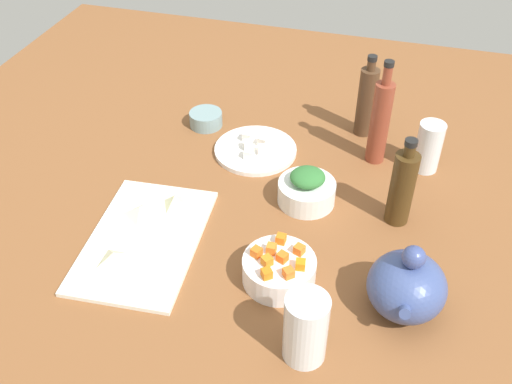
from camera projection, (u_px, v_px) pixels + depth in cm
name	position (u px, v px, depth cm)	size (l,w,h in cm)	color
tabletop	(256.00, 214.00, 130.79)	(190.00, 190.00, 3.00)	brown
cutting_board	(144.00, 240.00, 121.64)	(35.08, 22.39, 1.00)	white
plate_tofu	(255.00, 150.00, 146.23)	(20.52, 20.52, 1.20)	white
bowl_greens	(307.00, 192.00, 130.30)	(12.85, 12.85, 5.21)	white
bowl_carrots	(279.00, 270.00, 112.25)	(14.21, 14.21, 5.26)	white
bowl_small_side	(206.00, 119.00, 154.79)	(8.65, 8.65, 3.94)	gray
teapot	(407.00, 286.00, 104.71)	(16.48, 14.28, 15.38)	#3D4F88
bottle_0	(380.00, 121.00, 137.24)	(4.58, 4.58, 26.50)	brown
bottle_1	(402.00, 187.00, 121.61)	(5.16, 5.16, 20.85)	#442F14
bottle_2	(367.00, 101.00, 147.35)	(4.72, 4.72, 21.86)	#4C3320
drinking_glass_0	(306.00, 328.00, 96.53)	(7.49, 7.49, 13.74)	white
drinking_glass_1	(429.00, 147.00, 137.54)	(6.10, 6.10, 12.47)	white
carrot_cube_0	(301.00, 265.00, 108.53)	(1.80, 1.80, 1.80)	orange
carrot_cube_1	(267.00, 273.00, 106.82)	(1.80, 1.80, 1.80)	orange
carrot_cube_2	(299.00, 250.00, 111.53)	(1.80, 1.80, 1.80)	orange
carrot_cube_3	(282.00, 257.00, 110.00)	(1.80, 1.80, 1.80)	orange
carrot_cube_4	(256.00, 252.00, 111.03)	(1.80, 1.80, 1.80)	orange
carrot_cube_5	(281.00, 239.00, 113.78)	(1.80, 1.80, 1.80)	orange
carrot_cube_6	(267.00, 261.00, 109.28)	(1.80, 1.80, 1.80)	orange
carrot_cube_7	(271.00, 249.00, 111.74)	(1.80, 1.80, 1.80)	orange
carrot_cube_8	(288.00, 273.00, 106.94)	(1.80, 1.80, 1.80)	orange
chopped_greens_mound	(308.00, 177.00, 127.55)	(7.82, 7.49, 3.40)	#317134
tofu_cube_0	(262.00, 149.00, 143.50)	(2.20, 2.20, 2.20)	#F6DED3
tofu_cube_1	(248.00, 145.00, 145.00)	(2.20, 2.20, 2.20)	white
tofu_cube_2	(249.00, 154.00, 142.05)	(2.20, 2.20, 2.20)	white
tofu_cube_3	(247.00, 136.00, 147.91)	(2.20, 2.20, 2.20)	white
tofu_cube_4	(263.00, 141.00, 146.31)	(2.20, 2.20, 2.20)	silver
dumpling_0	(114.00, 257.00, 115.35)	(5.81, 5.69, 2.54)	beige
dumpling_1	(176.00, 201.00, 128.21)	(5.00, 4.69, 3.12)	beige
dumpling_2	(141.00, 211.00, 126.22)	(5.79, 5.54, 2.29)	beige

